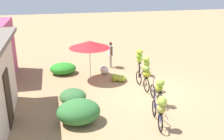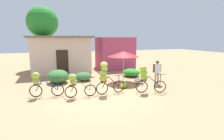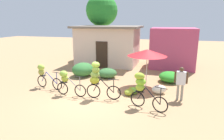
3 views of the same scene
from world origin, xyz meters
The scene contains 15 objects.
ground_plane centered at (0.00, 0.00, 0.00)m, with size 60.00×60.00×0.00m, color #A47E56.
building_low centered at (-1.50, 7.45, 1.56)m, with size 5.16×3.63×3.07m.
shop_pink centered at (3.51, 7.71, 1.48)m, with size 3.20×2.80×2.96m, color #B64268.
tree_behind_building centered at (-2.87, 9.97, 4.31)m, with size 2.88×2.88×5.81m.
hedge_bush_front_left centered at (-1.96, 3.49, 0.43)m, with size 1.35×1.57×0.87m, color #337034.
hedge_bush_front_right centered at (-0.33, 3.56, 0.30)m, with size 1.18×1.11×0.59m, color #366834.
hedge_bush_mid centered at (3.45, 3.77, 0.30)m, with size 1.26×1.42×0.59m, color #298A26.
market_umbrella centered at (2.21, 2.43, 1.87)m, with size 2.06×2.06×2.05m.
bicycle_leftmost centered at (-2.95, 0.78, 0.75)m, with size 1.67×0.43×1.27m.
bicycle_near_pile centered at (-1.28, 0.15, 0.72)m, with size 1.57×0.36×1.20m.
bicycle_center_loaded centered at (0.26, 0.17, 0.98)m, with size 1.62×0.44×1.72m.
bicycle_by_shop centered at (2.38, -0.26, 0.89)m, with size 1.57×0.65×1.47m.
banana_pile_on_ground centered at (1.69, 1.13, 0.16)m, with size 0.75×0.87×0.33m.
produce_sack centered at (2.96, 1.57, 0.22)m, with size 0.70×0.44×0.44m, color silver.
person_vendor centered at (3.89, 0.99, 0.93)m, with size 0.58×0.21×1.54m.
Camera 3 is at (3.35, -8.01, 3.53)m, focal length 32.19 mm.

